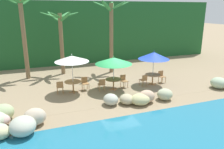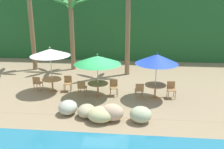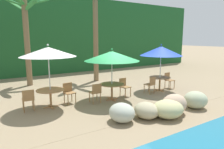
% 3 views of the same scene
% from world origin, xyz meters
% --- Properties ---
extents(ground_plane, '(120.00, 120.00, 0.00)m').
position_xyz_m(ground_plane, '(0.00, 0.00, 0.00)').
color(ground_plane, '#937F60').
extents(terrace_deck, '(18.00, 5.20, 0.01)m').
position_xyz_m(terrace_deck, '(0.00, 0.00, 0.00)').
color(terrace_deck, '#937F60').
rests_on(terrace_deck, ground).
extents(foliage_backdrop, '(28.00, 2.40, 6.00)m').
position_xyz_m(foliage_backdrop, '(0.00, 9.00, 3.00)').
color(foliage_backdrop, '#1E5628').
rests_on(foliage_backdrop, ground).
extents(rock_seawall, '(16.53, 3.53, 0.82)m').
position_xyz_m(rock_seawall, '(-1.72, -2.96, 0.36)').
color(rock_seawall, '#B6B28E').
rests_on(rock_seawall, ground).
extents(umbrella_white, '(2.17, 2.17, 2.56)m').
position_xyz_m(umbrella_white, '(-3.10, 0.29, 2.25)').
color(umbrella_white, silver).
rests_on(umbrella_white, ground).
extents(dining_table_white, '(1.10, 1.10, 0.74)m').
position_xyz_m(dining_table_white, '(-3.10, 0.29, 0.61)').
color(dining_table_white, '#A37547').
rests_on(dining_table_white, ground).
extents(chair_white_seaward, '(0.46, 0.47, 0.87)m').
position_xyz_m(chair_white_seaward, '(-2.27, 0.46, 0.51)').
color(chair_white_seaward, '#9E7042').
rests_on(chair_white_seaward, ground).
extents(chair_white_inland, '(0.45, 0.45, 0.87)m').
position_xyz_m(chair_white_inland, '(-3.96, 0.25, 0.51)').
color(chair_white_inland, '#9E7042').
rests_on(chair_white_inland, ground).
extents(umbrella_green, '(2.45, 2.45, 2.33)m').
position_xyz_m(umbrella_green, '(-0.45, -0.16, 2.00)').
color(umbrella_green, silver).
rests_on(umbrella_green, ground).
extents(dining_table_green, '(1.10, 1.10, 0.74)m').
position_xyz_m(dining_table_green, '(-0.45, -0.16, 0.61)').
color(dining_table_green, '#A37547').
rests_on(dining_table_green, ground).
extents(chair_green_seaward, '(0.47, 0.48, 0.87)m').
position_xyz_m(chair_green_seaward, '(0.38, 0.05, 0.51)').
color(chair_green_seaward, '#9E7042').
rests_on(chair_green_seaward, ground).
extents(chair_green_inland, '(0.44, 0.44, 0.87)m').
position_xyz_m(chair_green_inland, '(-1.31, -0.22, 0.51)').
color(chair_green_inland, '#9E7042').
rests_on(chair_green_inland, ground).
extents(umbrella_blue, '(2.19, 2.19, 2.48)m').
position_xyz_m(umbrella_blue, '(2.58, -0.13, 2.12)').
color(umbrella_blue, silver).
rests_on(umbrella_blue, ground).
extents(dining_table_blue, '(1.10, 1.10, 0.74)m').
position_xyz_m(dining_table_blue, '(2.58, -0.13, 0.61)').
color(dining_table_blue, '#A37547').
rests_on(dining_table_blue, ground).
extents(chair_blue_seaward, '(0.45, 0.46, 0.87)m').
position_xyz_m(chair_blue_seaward, '(3.42, 0.02, 0.51)').
color(chair_blue_seaward, '#9E7042').
rests_on(chair_blue_seaward, ground).
extents(chair_blue_inland, '(0.47, 0.48, 0.87)m').
position_xyz_m(chair_blue_inland, '(1.74, -0.34, 0.51)').
color(chair_blue_inland, '#9E7042').
rests_on(chair_blue_inland, ground).
extents(palm_tree_nearest, '(3.09, 3.10, 6.35)m').
position_xyz_m(palm_tree_nearest, '(-5.84, 4.58, 4.33)').
color(palm_tree_nearest, brown).
rests_on(palm_tree_nearest, ground).
extents(palm_tree_second, '(2.99, 2.66, 5.10)m').
position_xyz_m(palm_tree_second, '(-3.06, 4.90, 3.46)').
color(palm_tree_second, brown).
rests_on(palm_tree_second, ground).
extents(palm_tree_third, '(3.00, 3.05, 5.92)m').
position_xyz_m(palm_tree_third, '(0.95, 4.00, 3.86)').
color(palm_tree_third, brown).
rests_on(palm_tree_third, ground).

